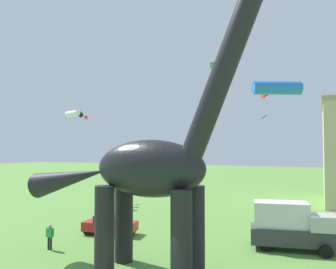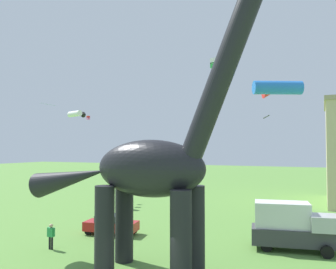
{
  "view_description": "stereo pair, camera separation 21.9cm",
  "coord_description": "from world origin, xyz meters",
  "px_view_note": "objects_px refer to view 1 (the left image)",
  "views": [
    {
      "loc": [
        7.92,
        -14.96,
        6.94
      ],
      "look_at": [
        -0.06,
        3.49,
        7.69
      ],
      "focal_mm": 37.54,
      "sensor_mm": 36.0,
      "label": 1
    },
    {
      "loc": [
        8.12,
        -14.87,
        6.94
      ],
      "look_at": [
        -0.06,
        3.49,
        7.69
      ],
      "focal_mm": 37.54,
      "sensor_mm": 36.0,
      "label": 2
    }
  ],
  "objects_px": {
    "parked_box_truck": "(291,225)",
    "person_watching_child": "(50,234)",
    "kite_high_left": "(215,64)",
    "dinosaur_sculpture": "(149,168)",
    "kite_trailing": "(275,89)",
    "kite_mid_center": "(264,117)",
    "kite_far_right": "(230,57)",
    "kite_mid_left": "(74,114)",
    "kite_high_right": "(86,118)",
    "kite_near_low": "(46,104)",
    "parked_sedan_left": "(110,224)",
    "kite_near_high": "(144,150)"
  },
  "relations": [
    {
      "from": "parked_sedan_left",
      "to": "kite_trailing",
      "type": "distance_m",
      "value": 16.29
    },
    {
      "from": "person_watching_child",
      "to": "kite_mid_left",
      "type": "distance_m",
      "value": 24.31
    },
    {
      "from": "kite_far_right",
      "to": "kite_high_right",
      "type": "bearing_deg",
      "value": 174.65
    },
    {
      "from": "kite_near_low",
      "to": "kite_mid_left",
      "type": "bearing_deg",
      "value": 89.84
    },
    {
      "from": "kite_trailing",
      "to": "dinosaur_sculpture",
      "type": "bearing_deg",
      "value": -136.72
    },
    {
      "from": "kite_far_right",
      "to": "kite_mid_left",
      "type": "bearing_deg",
      "value": -177.47
    },
    {
      "from": "kite_near_low",
      "to": "kite_high_right",
      "type": "distance_m",
      "value": 8.17
    },
    {
      "from": "dinosaur_sculpture",
      "to": "kite_high_right",
      "type": "xyz_separation_m",
      "value": [
        -20.84,
        22.2,
        5.32
      ]
    },
    {
      "from": "kite_mid_center",
      "to": "kite_mid_left",
      "type": "xyz_separation_m",
      "value": [
        -23.88,
        -2.23,
        1.05
      ]
    },
    {
      "from": "kite_far_right",
      "to": "kite_trailing",
      "type": "distance_m",
      "value": 16.87
    },
    {
      "from": "parked_sedan_left",
      "to": "kite_near_high",
      "type": "xyz_separation_m",
      "value": [
        -1.79,
        9.45,
        5.86
      ]
    },
    {
      "from": "dinosaur_sculpture",
      "to": "kite_high_right",
      "type": "distance_m",
      "value": 30.91
    },
    {
      "from": "kite_near_low",
      "to": "kite_far_right",
      "type": "distance_m",
      "value": 21.96
    },
    {
      "from": "dinosaur_sculpture",
      "to": "kite_near_low",
      "type": "relative_size",
      "value": 10.87
    },
    {
      "from": "parked_box_truck",
      "to": "kite_trailing",
      "type": "bearing_deg",
      "value": -123.37
    },
    {
      "from": "person_watching_child",
      "to": "kite_near_high",
      "type": "xyz_separation_m",
      "value": [
        -0.32,
        14.64,
        5.62
      ]
    },
    {
      "from": "parked_sedan_left",
      "to": "kite_near_low",
      "type": "height_order",
      "value": "kite_near_low"
    },
    {
      "from": "kite_mid_center",
      "to": "kite_high_right",
      "type": "height_order",
      "value": "kite_high_right"
    },
    {
      "from": "dinosaur_sculpture",
      "to": "parked_sedan_left",
      "type": "height_order",
      "value": "dinosaur_sculpture"
    },
    {
      "from": "parked_box_truck",
      "to": "kite_mid_center",
      "type": "distance_m",
      "value": 16.79
    },
    {
      "from": "person_watching_child",
      "to": "kite_mid_center",
      "type": "xyz_separation_m",
      "value": [
        11.46,
        20.4,
        9.27
      ]
    },
    {
      "from": "person_watching_child",
      "to": "kite_mid_left",
      "type": "height_order",
      "value": "kite_mid_left"
    },
    {
      "from": "kite_near_low",
      "to": "kite_high_right",
      "type": "bearing_deg",
      "value": 92.11
    },
    {
      "from": "kite_mid_left",
      "to": "kite_high_left",
      "type": "bearing_deg",
      "value": -35.81
    },
    {
      "from": "parked_sedan_left",
      "to": "dinosaur_sculpture",
      "type": "bearing_deg",
      "value": -53.84
    },
    {
      "from": "kite_near_low",
      "to": "kite_trailing",
      "type": "relative_size",
      "value": 0.46
    },
    {
      "from": "kite_mid_center",
      "to": "dinosaur_sculpture",
      "type": "bearing_deg",
      "value": -98.85
    },
    {
      "from": "kite_high_left",
      "to": "kite_far_right",
      "type": "distance_m",
      "value": 19.03
    },
    {
      "from": "kite_mid_center",
      "to": "kite_near_high",
      "type": "distance_m",
      "value": 13.6
    },
    {
      "from": "person_watching_child",
      "to": "kite_mid_center",
      "type": "bearing_deg",
      "value": 144.62
    },
    {
      "from": "dinosaur_sculpture",
      "to": "kite_near_low",
      "type": "bearing_deg",
      "value": 176.1
    },
    {
      "from": "kite_high_left",
      "to": "kite_mid_left",
      "type": "height_order",
      "value": "kite_high_left"
    },
    {
      "from": "person_watching_child",
      "to": "kite_near_low",
      "type": "relative_size",
      "value": 1.18
    },
    {
      "from": "kite_near_high",
      "to": "kite_trailing",
      "type": "height_order",
      "value": "kite_trailing"
    },
    {
      "from": "kite_near_high",
      "to": "kite_far_right",
      "type": "distance_m",
      "value": 14.0
    },
    {
      "from": "parked_box_truck",
      "to": "person_watching_child",
      "type": "height_order",
      "value": "parked_box_truck"
    },
    {
      "from": "kite_mid_center",
      "to": "kite_high_right",
      "type": "xyz_separation_m",
      "value": [
        -24.2,
        0.62,
        0.78
      ]
    },
    {
      "from": "kite_far_right",
      "to": "kite_near_low",
      "type": "bearing_deg",
      "value": -163.24
    },
    {
      "from": "dinosaur_sculpture",
      "to": "kite_near_low",
      "type": "xyz_separation_m",
      "value": [
        -20.54,
        14.09,
        6.27
      ]
    },
    {
      "from": "person_watching_child",
      "to": "kite_high_right",
      "type": "bearing_deg",
      "value": -154.84
    },
    {
      "from": "kite_high_left",
      "to": "dinosaur_sculpture",
      "type": "bearing_deg",
      "value": -145.78
    },
    {
      "from": "parked_box_truck",
      "to": "person_watching_child",
      "type": "bearing_deg",
      "value": -166.57
    },
    {
      "from": "kite_high_left",
      "to": "kite_mid_center",
      "type": "height_order",
      "value": "kite_high_left"
    },
    {
      "from": "person_watching_child",
      "to": "kite_high_left",
      "type": "distance_m",
      "value": 15.74
    },
    {
      "from": "dinosaur_sculpture",
      "to": "parked_sedan_left",
      "type": "xyz_separation_m",
      "value": [
        -6.63,
        6.37,
        -4.97
      ]
    },
    {
      "from": "kite_near_high",
      "to": "kite_trailing",
      "type": "xyz_separation_m",
      "value": [
        14.66,
        -9.94,
        4.11
      ]
    },
    {
      "from": "dinosaur_sculpture",
      "to": "kite_far_right",
      "type": "xyz_separation_m",
      "value": [
        -0.05,
        20.25,
        11.21
      ]
    },
    {
      "from": "dinosaur_sculpture",
      "to": "kite_near_high",
      "type": "bearing_deg",
      "value": 148.55
    },
    {
      "from": "dinosaur_sculpture",
      "to": "kite_trailing",
      "type": "xyz_separation_m",
      "value": [
        6.24,
        5.88,
        5.01
      ]
    },
    {
      "from": "parked_box_truck",
      "to": "kite_far_right",
      "type": "distance_m",
      "value": 21.06
    }
  ]
}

